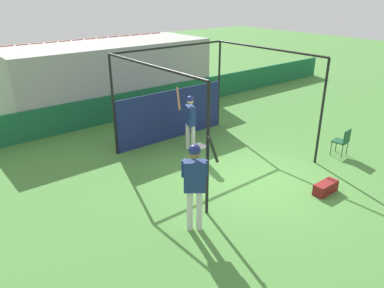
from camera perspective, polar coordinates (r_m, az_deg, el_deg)
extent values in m
plane|color=#477F38|center=(10.09, 9.88, -5.24)|extent=(60.00, 60.00, 0.00)
cube|color=#196038|center=(14.64, -9.37, 5.92)|extent=(24.00, 0.12, 1.02)
cube|color=#9E9E99|center=(15.86, -12.63, 10.06)|extent=(8.15, 3.20, 2.67)
cube|color=maroon|center=(13.68, -22.57, 5.69)|extent=(0.45, 0.40, 0.10)
cube|color=maroon|center=(13.79, -22.95, 6.76)|extent=(0.45, 0.06, 0.40)
cube|color=maroon|center=(13.83, -20.42, 6.19)|extent=(0.45, 0.40, 0.10)
cube|color=maroon|center=(13.94, -20.80, 7.24)|extent=(0.45, 0.06, 0.40)
cube|color=maroon|center=(14.00, -18.31, 6.67)|extent=(0.45, 0.40, 0.10)
cube|color=maroon|center=(14.11, -18.70, 7.71)|extent=(0.45, 0.06, 0.40)
cube|color=maroon|center=(14.20, -16.25, 7.12)|extent=(0.45, 0.40, 0.10)
cube|color=maroon|center=(14.30, -16.65, 8.14)|extent=(0.45, 0.06, 0.40)
cube|color=maroon|center=(14.41, -14.25, 7.55)|extent=(0.45, 0.40, 0.10)
cube|color=maroon|center=(14.51, -14.65, 8.56)|extent=(0.45, 0.06, 0.40)
cube|color=maroon|center=(14.64, -12.30, 7.97)|extent=(0.45, 0.40, 0.10)
cube|color=maroon|center=(14.74, -12.70, 8.96)|extent=(0.45, 0.06, 0.40)
cube|color=maroon|center=(14.88, -10.41, 8.36)|extent=(0.45, 0.40, 0.10)
cube|color=maroon|center=(14.98, -10.81, 9.33)|extent=(0.45, 0.06, 0.40)
cube|color=maroon|center=(15.14, -8.58, 8.72)|extent=(0.45, 0.40, 0.10)
cube|color=maroon|center=(15.24, -8.98, 9.68)|extent=(0.45, 0.06, 0.40)
cube|color=maroon|center=(15.42, -6.81, 9.07)|extent=(0.45, 0.40, 0.10)
cube|color=maroon|center=(15.52, -7.21, 10.01)|extent=(0.45, 0.06, 0.40)
cube|color=maroon|center=(15.71, -5.10, 9.40)|extent=(0.45, 0.40, 0.10)
cube|color=maroon|center=(15.80, -5.50, 10.32)|extent=(0.45, 0.06, 0.40)
cube|color=maroon|center=(16.01, -3.45, 9.70)|extent=(0.45, 0.40, 0.10)
cube|color=maroon|center=(16.11, -3.85, 10.61)|extent=(0.45, 0.06, 0.40)
cube|color=maroon|center=(16.33, -1.86, 9.99)|extent=(0.45, 0.40, 0.10)
cube|color=maroon|center=(16.42, -2.26, 10.88)|extent=(0.45, 0.06, 0.40)
cube|color=maroon|center=(16.66, -0.33, 10.26)|extent=(0.45, 0.40, 0.10)
cube|color=maroon|center=(16.75, -0.72, 11.13)|extent=(0.45, 0.06, 0.40)
cube|color=maroon|center=(14.33, -23.80, 7.89)|extent=(0.45, 0.40, 0.10)
cube|color=maroon|center=(14.45, -24.15, 8.89)|extent=(0.45, 0.06, 0.40)
cube|color=maroon|center=(14.48, -21.72, 8.35)|extent=(0.45, 0.40, 0.10)
cube|color=maroon|center=(14.59, -22.08, 9.34)|extent=(0.45, 0.06, 0.40)
cube|color=maroon|center=(14.64, -19.68, 8.78)|extent=(0.45, 0.40, 0.10)
cube|color=maroon|center=(14.76, -20.05, 9.76)|extent=(0.45, 0.06, 0.40)
cube|color=maroon|center=(14.83, -17.68, 9.20)|extent=(0.45, 0.40, 0.10)
cube|color=maroon|center=(14.94, -18.06, 10.16)|extent=(0.45, 0.06, 0.40)
cube|color=maroon|center=(15.03, -15.73, 9.59)|extent=(0.45, 0.40, 0.10)
cube|color=maroon|center=(15.14, -16.11, 10.54)|extent=(0.45, 0.06, 0.40)
cube|color=maroon|center=(15.25, -13.83, 9.96)|extent=(0.45, 0.40, 0.10)
cube|color=maroon|center=(15.36, -14.22, 10.90)|extent=(0.45, 0.06, 0.40)
cube|color=maroon|center=(15.48, -11.98, 10.32)|extent=(0.45, 0.40, 0.10)
cube|color=maroon|center=(15.59, -12.37, 11.24)|extent=(0.45, 0.06, 0.40)
cube|color=maroon|center=(15.73, -10.19, 10.65)|extent=(0.45, 0.40, 0.10)
cube|color=maroon|center=(15.84, -10.57, 11.55)|extent=(0.45, 0.06, 0.40)
cube|color=maroon|center=(16.00, -8.45, 10.96)|extent=(0.45, 0.40, 0.10)
cube|color=maroon|center=(16.11, -8.83, 11.85)|extent=(0.45, 0.06, 0.40)
cube|color=maroon|center=(16.28, -6.76, 11.25)|extent=(0.45, 0.40, 0.10)
cube|color=maroon|center=(16.39, -7.15, 12.12)|extent=(0.45, 0.06, 0.40)
cube|color=maroon|center=(16.57, -5.13, 11.52)|extent=(0.45, 0.40, 0.10)
cube|color=maroon|center=(16.68, -5.52, 12.38)|extent=(0.45, 0.06, 0.40)
cube|color=maroon|center=(16.88, -3.56, 11.77)|extent=(0.45, 0.40, 0.10)
cube|color=maroon|center=(16.98, -3.94, 12.62)|extent=(0.45, 0.06, 0.40)
cube|color=maroon|center=(17.20, -2.04, 12.01)|extent=(0.45, 0.40, 0.10)
cube|color=maroon|center=(17.30, -2.41, 12.84)|extent=(0.45, 0.06, 0.40)
cube|color=maroon|center=(15.01, -24.93, 9.89)|extent=(0.45, 0.40, 0.10)
cube|color=maroon|center=(15.14, -25.26, 10.83)|extent=(0.45, 0.06, 0.40)
cube|color=maroon|center=(15.14, -22.92, 10.31)|extent=(0.45, 0.40, 0.10)
cube|color=maroon|center=(15.27, -23.26, 11.24)|extent=(0.45, 0.06, 0.40)
cube|color=maroon|center=(15.30, -20.95, 10.72)|extent=(0.45, 0.40, 0.10)
cube|color=maroon|center=(15.43, -21.30, 11.63)|extent=(0.45, 0.06, 0.40)
cube|color=maroon|center=(15.48, -19.01, 11.10)|extent=(0.45, 0.40, 0.10)
cube|color=maroon|center=(15.61, -19.37, 12.01)|extent=(0.45, 0.06, 0.40)
cube|color=maroon|center=(15.67, -17.12, 11.46)|extent=(0.45, 0.40, 0.10)
cube|color=maroon|center=(15.80, -17.48, 12.35)|extent=(0.45, 0.06, 0.40)
cube|color=maroon|center=(15.88, -15.27, 11.80)|extent=(0.45, 0.40, 0.10)
cube|color=maroon|center=(16.01, -15.63, 12.68)|extent=(0.45, 0.06, 0.40)
cube|color=maroon|center=(16.11, -13.46, 12.12)|extent=(0.45, 0.40, 0.10)
cube|color=maroon|center=(16.23, -13.83, 12.99)|extent=(0.45, 0.06, 0.40)
cube|color=maroon|center=(16.35, -11.70, 12.42)|extent=(0.45, 0.40, 0.10)
cube|color=maroon|center=(16.47, -12.07, 13.28)|extent=(0.45, 0.06, 0.40)
cube|color=maroon|center=(16.61, -9.99, 12.70)|extent=(0.45, 0.40, 0.10)
cube|color=maroon|center=(16.73, -10.36, 13.54)|extent=(0.45, 0.06, 0.40)
cube|color=maroon|center=(16.88, -8.33, 12.96)|extent=(0.45, 0.40, 0.10)
cube|color=maroon|center=(16.99, -8.70, 13.79)|extent=(0.45, 0.06, 0.40)
cube|color=maroon|center=(17.16, -6.72, 13.20)|extent=(0.45, 0.40, 0.10)
cube|color=maroon|center=(17.28, -7.09, 14.02)|extent=(0.45, 0.06, 0.40)
cube|color=maroon|center=(17.46, -5.16, 13.43)|extent=(0.45, 0.40, 0.10)
cube|color=maroon|center=(17.57, -5.53, 14.23)|extent=(0.45, 0.06, 0.40)
cube|color=maroon|center=(17.77, -3.65, 13.63)|extent=(0.45, 0.40, 0.10)
cube|color=maroon|center=(17.88, -4.02, 14.43)|extent=(0.45, 0.06, 0.40)
cube|color=maroon|center=(15.70, -25.98, 11.71)|extent=(0.45, 0.40, 0.10)
cube|color=maroon|center=(15.84, -26.29, 12.59)|extent=(0.45, 0.06, 0.40)
cube|color=maroon|center=(15.84, -24.04, 12.11)|extent=(0.45, 0.40, 0.10)
cube|color=maroon|center=(15.97, -24.36, 12.98)|extent=(0.45, 0.06, 0.40)
cube|color=maroon|center=(15.99, -22.13, 12.48)|extent=(0.45, 0.40, 0.10)
cube|color=maroon|center=(16.12, -22.46, 13.34)|extent=(0.45, 0.06, 0.40)
cube|color=maroon|center=(16.16, -20.25, 12.84)|extent=(0.45, 0.40, 0.10)
cube|color=maroon|center=(16.29, -20.58, 13.69)|extent=(0.45, 0.06, 0.40)
cube|color=maroon|center=(16.34, -18.41, 13.17)|extent=(0.45, 0.40, 0.10)
cube|color=maroon|center=(16.48, -18.75, 14.01)|extent=(0.45, 0.06, 0.40)
cube|color=maroon|center=(16.54, -16.60, 13.49)|extent=(0.45, 0.40, 0.10)
cube|color=maroon|center=(16.68, -16.95, 14.32)|extent=(0.45, 0.06, 0.40)
cube|color=maroon|center=(16.76, -14.84, 13.78)|extent=(0.45, 0.40, 0.10)
cube|color=maroon|center=(16.89, -15.19, 14.60)|extent=(0.45, 0.06, 0.40)
cube|color=maroon|center=(16.99, -13.12, 14.05)|extent=(0.45, 0.40, 0.10)
cube|color=maroon|center=(17.12, -13.47, 14.87)|extent=(0.45, 0.06, 0.40)
cube|color=maroon|center=(17.24, -11.44, 14.31)|extent=(0.45, 0.40, 0.10)
cube|color=maroon|center=(17.37, -11.79, 15.11)|extent=(0.45, 0.06, 0.40)
cube|color=maroon|center=(17.50, -9.81, 14.54)|extent=(0.45, 0.40, 0.10)
cube|color=maroon|center=(17.63, -10.16, 15.33)|extent=(0.45, 0.06, 0.40)
cube|color=maroon|center=(17.77, -8.23, 14.76)|extent=(0.45, 0.40, 0.10)
cube|color=maroon|center=(17.90, -8.58, 15.54)|extent=(0.45, 0.06, 0.40)
cube|color=maroon|center=(18.06, -6.69, 14.96)|extent=(0.45, 0.40, 0.10)
cube|color=maroon|center=(18.18, -7.04, 15.73)|extent=(0.45, 0.06, 0.40)
cube|color=maroon|center=(18.36, -5.19, 15.15)|extent=(0.45, 0.40, 0.10)
cube|color=maroon|center=(18.48, -5.54, 15.90)|extent=(0.45, 0.06, 0.40)
cylinder|color=black|center=(7.85, 2.40, -1.20)|extent=(0.07, 0.07, 3.00)
cylinder|color=black|center=(10.88, 19.15, 4.48)|extent=(0.07, 0.07, 3.00)
cylinder|color=black|center=(11.09, -11.90, 5.61)|extent=(0.07, 0.07, 3.00)
cylinder|color=black|center=(13.41, 4.13, 9.00)|extent=(0.07, 0.07, 3.00)
cylinder|color=black|center=(8.98, -6.36, 11.82)|extent=(0.06, 4.14, 0.06)
cylinder|color=black|center=(11.73, 11.44, 14.09)|extent=(0.06, 4.14, 0.06)
cylinder|color=black|center=(11.82, -3.31, 14.55)|extent=(4.15, 0.06, 0.06)
cube|color=navy|center=(12.31, -3.03, 4.48)|extent=(4.08, 0.03, 1.65)
cube|color=white|center=(11.91, 1.06, -0.33)|extent=(0.44, 0.44, 0.02)
cylinder|color=silver|center=(11.48, 0.17, 0.95)|extent=(0.17, 0.17, 0.82)
cylinder|color=silver|center=(11.61, -0.67, 1.20)|extent=(0.17, 0.17, 0.82)
cube|color=navy|center=(11.30, -0.26, 4.39)|extent=(0.35, 0.45, 0.58)
sphere|color=tan|center=(11.17, -0.26, 6.60)|extent=(0.21, 0.21, 0.21)
sphere|color=navy|center=(11.16, -0.27, 6.82)|extent=(0.22, 0.22, 0.22)
cylinder|color=navy|center=(11.06, -0.13, 4.68)|extent=(0.09, 0.09, 0.32)
cylinder|color=navy|center=(11.45, -0.77, 5.31)|extent=(0.09, 0.09, 0.32)
cylinder|color=brown|center=(11.30, -2.08, 6.96)|extent=(0.44, 0.66, 0.54)
sphere|color=brown|center=(11.41, -0.29, 5.83)|extent=(0.08, 0.08, 0.08)
cylinder|color=silver|center=(7.79, -0.35, -10.05)|extent=(0.18, 0.18, 0.92)
cylinder|color=silver|center=(7.80, 1.11, -10.03)|extent=(0.18, 0.18, 0.92)
cube|color=navy|center=(7.40, 0.40, -4.91)|extent=(0.48, 0.44, 0.65)
sphere|color=brown|center=(7.18, 0.41, -1.37)|extent=(0.23, 0.23, 0.23)
sphere|color=navy|center=(7.16, 0.41, -0.99)|extent=(0.24, 0.24, 0.24)
cylinder|color=navy|center=(7.36, -1.39, -3.78)|extent=(0.10, 0.10, 0.36)
cylinder|color=navy|center=(7.38, 2.17, -3.73)|extent=(0.10, 0.10, 0.36)
cylinder|color=black|center=(7.17, 3.28, -0.89)|extent=(0.52, 0.31, 0.75)
sphere|color=black|center=(7.40, 1.39, -3.12)|extent=(0.08, 0.08, 0.08)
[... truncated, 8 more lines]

